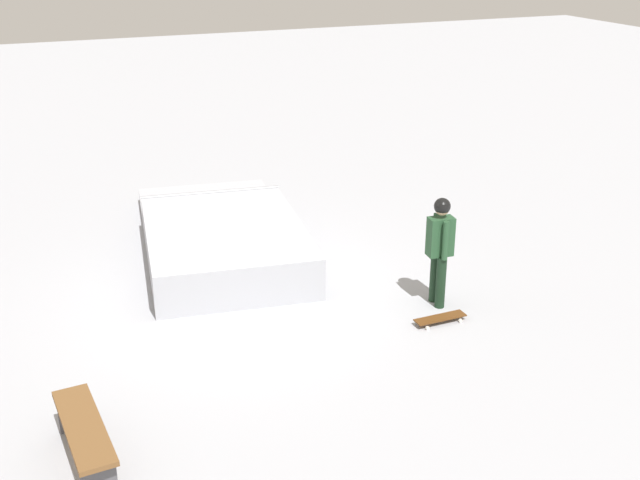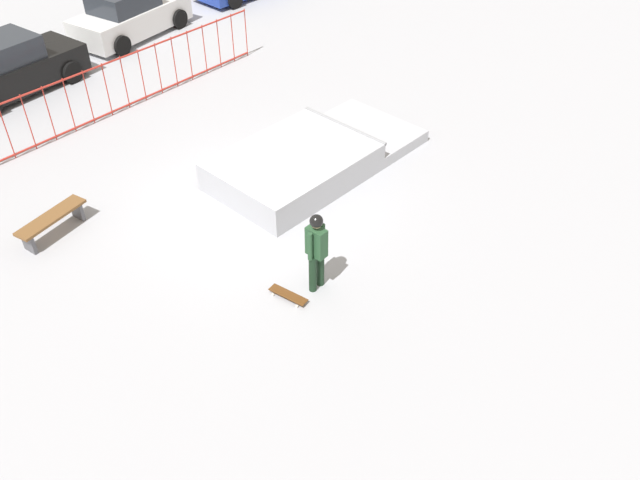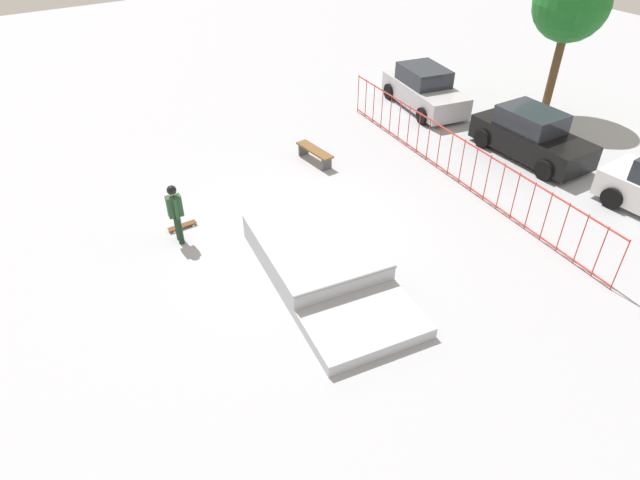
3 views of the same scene
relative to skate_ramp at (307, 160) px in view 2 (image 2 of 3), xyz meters
The scene contains 8 objects.
ground_plane 1.75m from the skate_ramp, behind, with size 60.00×60.00×0.00m, color #A8AAB2.
skate_ramp is the anchor object (origin of this frame).
skater 4.11m from the skate_ramp, 141.22° to the right, with size 0.44×0.40×1.73m.
skateboard 4.37m from the skate_ramp, 148.50° to the right, with size 0.27×0.80×0.09m.
perimeter_fence 6.32m from the skate_ramp, 105.76° to the left, with size 12.06×1.12×1.50m.
park_bench 5.83m from the skate_ramp, 149.96° to the left, with size 1.63×0.53×0.48m.
parked_car_black 9.50m from the skate_ramp, 99.37° to the left, with size 4.12×1.95×1.60m.
parked_car_white 10.28m from the skate_ramp, 71.41° to the left, with size 4.18×2.09×1.60m.
Camera 2 is at (-8.88, -8.09, 8.69)m, focal length 36.64 mm.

